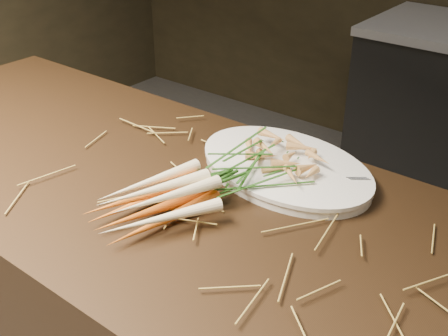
# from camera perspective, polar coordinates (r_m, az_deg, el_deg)

# --- Properties ---
(straw_bedding) EXTENTS (1.40, 0.60, 0.02)m
(straw_bedding) POSITION_cam_1_polar(r_m,az_deg,el_deg) (1.05, 3.80, -5.65)
(straw_bedding) COLOR olive
(straw_bedding) RESTS_ON main_counter
(root_veg_bunch) EXTENTS (0.25, 0.47, 0.08)m
(root_veg_bunch) POSITION_cam_1_polar(r_m,az_deg,el_deg) (1.12, -1.30, -1.19)
(root_veg_bunch) COLOR #C5691E
(root_veg_bunch) RESTS_ON main_counter
(serving_platter) EXTENTS (0.46, 0.35, 0.02)m
(serving_platter) POSITION_cam_1_polar(r_m,az_deg,el_deg) (1.23, 6.19, -0.05)
(serving_platter) COLOR white
(serving_platter) RESTS_ON main_counter
(roasted_veg_heap) EXTENTS (0.23, 0.18, 0.05)m
(roasted_veg_heap) POSITION_cam_1_polar(r_m,az_deg,el_deg) (1.21, 6.28, 1.37)
(roasted_veg_heap) COLOR #BA7D37
(roasted_veg_heap) RESTS_ON serving_platter
(serving_fork) EXTENTS (0.13, 0.11, 0.00)m
(serving_fork) POSITION_cam_1_polar(r_m,az_deg,el_deg) (1.13, 11.08, -2.56)
(serving_fork) COLOR silver
(serving_fork) RESTS_ON serving_platter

